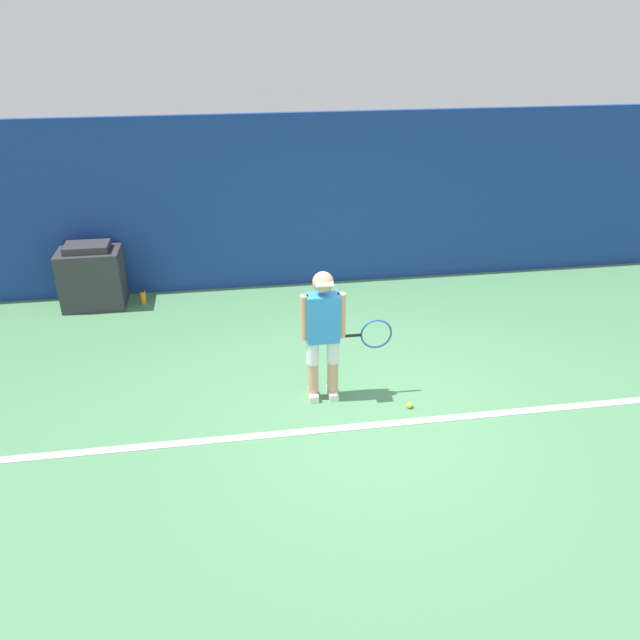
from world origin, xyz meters
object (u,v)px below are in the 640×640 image
tennis_player (325,331)px  tennis_ball (409,405)px  water_bottle (143,297)px  covered_chair (92,277)px

tennis_player → tennis_ball: bearing=-21.2°
tennis_ball → water_bottle: size_ratio=0.32×
tennis_player → tennis_ball: size_ratio=22.13×
covered_chair → water_bottle: covered_chair is taller
tennis_ball → water_bottle: 4.45m
tennis_ball → tennis_player: bearing=158.1°
tennis_player → water_bottle: size_ratio=7.08×
covered_chair → water_bottle: bearing=-3.5°
tennis_ball → covered_chair: bearing=139.6°
tennis_player → tennis_ball: 1.24m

